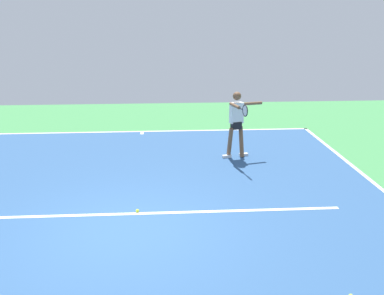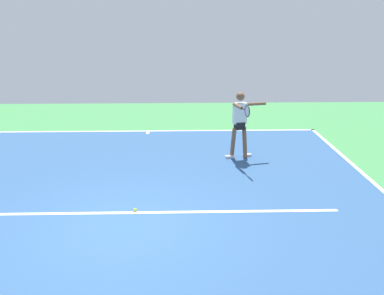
{
  "view_description": "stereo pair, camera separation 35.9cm",
  "coord_description": "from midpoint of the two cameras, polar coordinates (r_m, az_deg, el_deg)",
  "views": [
    {
      "loc": [
        -0.69,
        7.09,
        3.69
      ],
      "look_at": [
        -1.3,
        -2.02,
        0.9
      ],
      "focal_mm": 41.2,
      "sensor_mm": 36.0,
      "label": 1
    },
    {
      "loc": [
        -1.05,
        7.11,
        3.69
      ],
      "look_at": [
        -1.3,
        -2.02,
        0.9
      ],
      "focal_mm": 41.2,
      "sensor_mm": 36.0,
      "label": 2
    }
  ],
  "objects": [
    {
      "name": "court_surface",
      "position": [
        8.05,
        -7.73,
        -10.45
      ],
      "size": [
        10.98,
        13.84,
        0.0
      ],
      "primitive_type": "cube",
      "color": "#2D5484",
      "rests_on": "ground_plane"
    },
    {
      "name": "tennis_ball_by_baseline",
      "position": [
        8.68,
        -6.2,
        -8.03
      ],
      "size": [
        0.07,
        0.07,
        0.07
      ],
      "primitive_type": "sphere",
      "color": "#CCE033",
      "rests_on": "ground_plane"
    },
    {
      "name": "court_line_baseline_near",
      "position": [
        14.48,
        -4.98,
        2.15
      ],
      "size": [
        10.98,
        0.1,
        0.01
      ],
      "primitive_type": "cube",
      "color": "white",
      "rests_on": "ground_plane"
    },
    {
      "name": "ground_plane",
      "position": [
        8.05,
        -7.73,
        -10.47
      ],
      "size": [
        23.12,
        23.12,
        0.0
      ],
      "primitive_type": "plane",
      "color": "#428E4C"
    },
    {
      "name": "court_line_service",
      "position": [
        8.65,
        -7.27,
        -8.38
      ],
      "size": [
        8.23,
        0.1,
        0.01
      ],
      "primitive_type": "cube",
      "color": "white",
      "rests_on": "ground_plane"
    },
    {
      "name": "court_line_centre_mark",
      "position": [
        14.28,
        -5.03,
        1.94
      ],
      "size": [
        0.1,
        0.3,
        0.01
      ],
      "primitive_type": "cube",
      "color": "white",
      "rests_on": "ground_plane"
    },
    {
      "name": "tennis_player",
      "position": [
        11.56,
        7.16,
        3.49
      ],
      "size": [
        1.07,
        1.27,
        1.77
      ],
      "rotation": [
        0.0,
        0.0,
        0.24
      ],
      "color": "brown",
      "rests_on": "ground_plane"
    }
  ]
}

